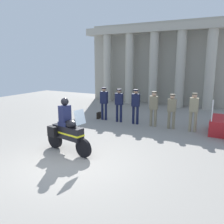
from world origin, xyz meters
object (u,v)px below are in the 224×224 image
at_px(officer_in_row_0, 104,101).
at_px(officer_in_row_2, 136,104).
at_px(officer_in_row_1, 119,103).
at_px(officer_in_row_3, 154,106).
at_px(briefcase_on_ground, 99,115).
at_px(officer_in_row_5, 194,109).
at_px(motorcycle_with_rider, 67,130).
at_px(officer_in_row_4, 172,109).

bearing_deg(officer_in_row_0, officer_in_row_2, 174.63).
distance_m(officer_in_row_1, officer_in_row_3, 1.85).
bearing_deg(officer_in_row_1, briefcase_on_ground, -9.04).
xyz_separation_m(officer_in_row_5, briefcase_on_ground, (-4.98, 0.11, -0.85)).
xyz_separation_m(officer_in_row_0, officer_in_row_2, (1.82, -0.02, -0.00)).
height_order(officer_in_row_0, motorcycle_with_rider, motorcycle_with_rider).
bearing_deg(motorcycle_with_rider, officer_in_row_3, 81.09).
height_order(officer_in_row_0, officer_in_row_5, officer_in_row_0).
bearing_deg(officer_in_row_2, briefcase_on_ground, -7.51).
bearing_deg(motorcycle_with_rider, officer_in_row_0, 114.40).
distance_m(officer_in_row_3, motorcycle_with_rider, 4.84).
bearing_deg(officer_in_row_1, motorcycle_with_rider, 88.60).
distance_m(officer_in_row_3, officer_in_row_5, 1.84).
bearing_deg(officer_in_row_5, officer_in_row_3, -4.96).
bearing_deg(officer_in_row_4, officer_in_row_3, -3.93).
xyz_separation_m(officer_in_row_4, briefcase_on_ground, (-4.01, 0.10, -0.78)).
height_order(officer_in_row_2, officer_in_row_4, officer_in_row_2).
bearing_deg(officer_in_row_5, officer_in_row_2, -5.09).
distance_m(motorcycle_with_rider, briefcase_on_ground, 4.98).
xyz_separation_m(officer_in_row_2, officer_in_row_3, (0.93, -0.01, -0.03)).
distance_m(officer_in_row_2, officer_in_row_5, 2.77).
height_order(officer_in_row_3, briefcase_on_ground, officer_in_row_3).
bearing_deg(officer_in_row_4, officer_in_row_2, -4.67).
bearing_deg(officer_in_row_2, officer_in_row_5, 174.91).
relative_size(officer_in_row_0, briefcase_on_ground, 4.86).
relative_size(officer_in_row_0, officer_in_row_5, 1.01).
height_order(officer_in_row_1, officer_in_row_3, officer_in_row_1).
distance_m(officer_in_row_5, briefcase_on_ground, 5.05).
relative_size(officer_in_row_0, officer_in_row_1, 1.02).
relative_size(officer_in_row_2, officer_in_row_5, 1.00).
relative_size(officer_in_row_1, motorcycle_with_rider, 0.82).
bearing_deg(officer_in_row_1, officer_in_row_3, 174.64).
bearing_deg(briefcase_on_ground, officer_in_row_1, -4.19).
height_order(officer_in_row_1, officer_in_row_5, officer_in_row_5).
height_order(officer_in_row_5, motorcycle_with_rider, motorcycle_with_rider).
relative_size(officer_in_row_2, motorcycle_with_rider, 0.84).
distance_m(officer_in_row_1, officer_in_row_4, 2.72).
bearing_deg(officer_in_row_4, officer_in_row_5, 174.11).
bearing_deg(officer_in_row_1, officer_in_row_5, 174.84).
relative_size(officer_in_row_3, officer_in_row_5, 0.98).
xyz_separation_m(officer_in_row_1, officer_in_row_5, (3.69, -0.02, 0.01)).
bearing_deg(officer_in_row_0, motorcycle_with_rider, 99.47).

